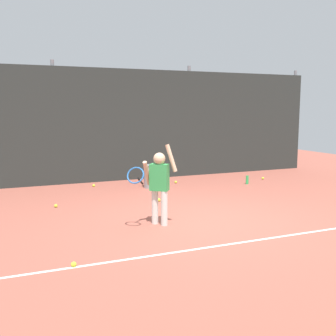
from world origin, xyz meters
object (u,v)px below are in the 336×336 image
tennis_ball_0 (263,178)px  tennis_ball_2 (74,264)px  water_bottle (247,180)px  tennis_ball_5 (94,186)px  tennis_ball_4 (159,200)px  tennis_player (158,182)px  tennis_ball_3 (56,206)px  tennis_ball_1 (176,182)px  ball_hopper (151,176)px

tennis_ball_0 → tennis_ball_2: bearing=-143.9°
water_bottle → tennis_ball_0: water_bottle is taller
tennis_ball_0 → tennis_ball_5: (-4.50, 0.74, 0.00)m
tennis_ball_0 → tennis_ball_4: size_ratio=1.00×
tennis_ball_2 → tennis_player: bearing=38.6°
tennis_player → tennis_ball_3: (-1.41, 1.90, -0.69)m
tennis_ball_0 → water_bottle: bearing=-152.0°
tennis_ball_2 → tennis_ball_5: same height
tennis_ball_1 → tennis_ball_3: same height
ball_hopper → tennis_ball_4: 1.57m
tennis_ball_3 → tennis_ball_2: bearing=-94.0°
tennis_player → tennis_ball_1: bearing=100.4°
water_bottle → tennis_ball_2: size_ratio=3.33×
tennis_player → tennis_ball_3: size_ratio=20.46×
tennis_ball_2 → tennis_ball_4: (2.28, 2.90, 0.00)m
tennis_player → tennis_ball_3: bearing=165.2°
tennis_player → water_bottle: bearing=75.2°
tennis_player → tennis_ball_4: size_ratio=20.46×
ball_hopper → tennis_ball_0: ball_hopper is taller
tennis_ball_1 → tennis_ball_4: 2.14m
tennis_ball_2 → tennis_ball_3: bearing=86.0°
ball_hopper → tennis_ball_5: size_ratio=8.52×
water_bottle → tennis_ball_0: bearing=28.0°
ball_hopper → tennis_ball_3: size_ratio=8.52×
water_bottle → tennis_ball_4: (-2.82, -0.96, -0.08)m
tennis_ball_1 → tennis_ball_4: bearing=-123.5°
ball_hopper → tennis_ball_4: size_ratio=8.52×
tennis_ball_3 → tennis_ball_5: same height
tennis_ball_1 → water_bottle: bearing=-26.6°
tennis_ball_0 → ball_hopper: bearing=177.9°
tennis_ball_2 → tennis_ball_3: same height
water_bottle → tennis_ball_0: (0.79, 0.42, -0.08)m
water_bottle → tennis_ball_5: size_ratio=3.33×
tennis_ball_0 → tennis_ball_4: (-3.61, -1.38, 0.00)m
tennis_ball_0 → tennis_ball_4: bearing=-159.0°
tennis_ball_1 → tennis_ball_2: 5.82m
tennis_player → tennis_ball_3: 2.47m
tennis_ball_1 → tennis_ball_2: (-3.46, -4.69, 0.00)m
tennis_ball_3 → ball_hopper: bearing=26.1°
tennis_player → tennis_ball_0: tennis_player is taller
tennis_player → water_bottle: (3.46, 2.56, -0.62)m
ball_hopper → tennis_ball_2: size_ratio=8.52×
tennis_player → tennis_ball_0: bearing=73.8°
water_bottle → tennis_ball_5: 3.89m
tennis_ball_1 → tennis_ball_3: bearing=-155.4°
tennis_ball_4 → tennis_player: bearing=-111.9°
tennis_ball_4 → ball_hopper: bearing=75.4°
tennis_ball_0 → tennis_ball_1: size_ratio=1.00×
tennis_ball_1 → tennis_ball_5: (-2.07, 0.35, 0.00)m
tennis_ball_1 → tennis_ball_4: (-1.18, -1.78, 0.00)m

